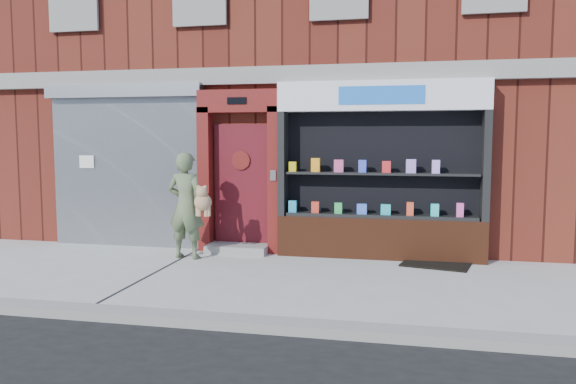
% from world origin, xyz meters
% --- Properties ---
extents(ground, '(80.00, 80.00, 0.00)m').
position_xyz_m(ground, '(0.00, 0.00, 0.00)').
color(ground, '#9E9E99').
rests_on(ground, ground).
extents(curb, '(60.00, 0.30, 0.12)m').
position_xyz_m(curb, '(0.00, -2.15, 0.06)').
color(curb, gray).
rests_on(curb, ground).
extents(building, '(12.00, 8.16, 8.00)m').
position_xyz_m(building, '(-0.00, 5.99, 4.00)').
color(building, '#521A12').
rests_on(building, ground).
extents(shutter_bay, '(3.10, 0.30, 3.04)m').
position_xyz_m(shutter_bay, '(-3.00, 1.93, 1.72)').
color(shutter_bay, gray).
rests_on(shutter_bay, ground).
extents(red_door_bay, '(1.52, 0.58, 2.90)m').
position_xyz_m(red_door_bay, '(-0.75, 1.86, 1.46)').
color(red_door_bay, '#530F0E').
rests_on(red_door_bay, ground).
extents(pharmacy_bay, '(3.50, 0.41, 3.00)m').
position_xyz_m(pharmacy_bay, '(1.75, 1.81, 1.37)').
color(pharmacy_bay, '#572714').
rests_on(pharmacy_bay, ground).
extents(woman, '(0.86, 0.56, 1.81)m').
position_xyz_m(woman, '(-1.45, 1.09, 0.91)').
color(woman, '#586844').
rests_on(woman, ground).
extents(doormat, '(1.18, 0.95, 0.03)m').
position_xyz_m(doormat, '(2.67, 1.44, 0.01)').
color(doormat, black).
rests_on(doormat, ground).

